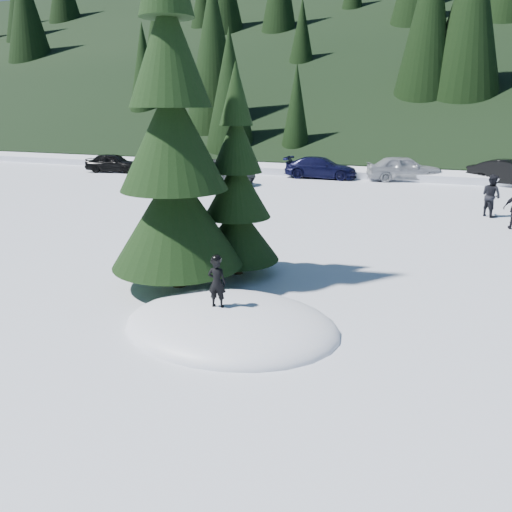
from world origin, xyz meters
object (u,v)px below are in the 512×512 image
(child_skier, at_px, (217,283))
(car_0, at_px, (113,163))
(car_1, at_px, (178,161))
(adult_0, at_px, (491,196))
(car_3, at_px, (321,168))
(spruce_short, at_px, (237,196))
(car_5, at_px, (510,173))
(car_2, at_px, (219,172))
(car_4, at_px, (404,168))
(spruce_tall, at_px, (173,151))

(child_skier, height_order, car_0, child_skier)
(car_0, height_order, car_1, car_1)
(adult_0, xyz_separation_m, car_3, (-9.04, 8.36, -0.20))
(spruce_short, bearing_deg, car_0, 134.22)
(car_1, xyz_separation_m, car_3, (9.46, 0.88, -0.11))
(spruce_short, distance_m, car_5, 21.01)
(car_0, relative_size, car_5, 0.85)
(car_1, bearing_deg, car_2, -105.59)
(car_4, bearing_deg, car_2, 98.36)
(spruce_short, xyz_separation_m, adult_0, (6.74, 10.23, -1.26))
(car_0, height_order, car_5, car_5)
(child_skier, relative_size, car_2, 0.21)
(adult_0, relative_size, car_3, 0.38)
(car_5, bearing_deg, car_0, 117.50)
(child_skier, bearing_deg, spruce_tall, -49.91)
(spruce_tall, height_order, child_skier, spruce_tall)
(spruce_tall, bearing_deg, car_5, 65.94)
(child_skier, distance_m, adult_0, 14.75)
(spruce_tall, distance_m, car_4, 21.11)
(car_4, bearing_deg, car_0, 81.13)
(car_5, bearing_deg, child_skier, -176.99)
(adult_0, relative_size, car_5, 0.39)
(child_skier, bearing_deg, car_4, -99.45)
(car_1, bearing_deg, spruce_short, -125.98)
(car_0, xyz_separation_m, car_2, (8.69, -1.97, 0.04))
(spruce_tall, height_order, car_4, spruce_tall)
(car_1, relative_size, car_5, 1.05)
(car_3, xyz_separation_m, car_5, (10.54, 0.69, 0.07))
(car_2, bearing_deg, car_5, -47.98)
(spruce_tall, bearing_deg, spruce_short, 54.46)
(car_2, relative_size, car_4, 1.10)
(spruce_short, xyz_separation_m, car_4, (2.57, 19.25, -1.36))
(adult_0, bearing_deg, car_1, 26.33)
(spruce_short, height_order, child_skier, spruce_short)
(adult_0, height_order, car_1, adult_0)
(adult_0, bearing_deg, car_3, 5.60)
(adult_0, bearing_deg, spruce_short, 104.96)
(car_4, bearing_deg, child_skier, 158.47)
(car_1, relative_size, car_3, 1.03)
(car_4, bearing_deg, spruce_tall, 152.70)
(child_skier, bearing_deg, adult_0, -118.42)
(adult_0, xyz_separation_m, car_5, (1.49, 9.05, -0.13))
(car_3, bearing_deg, car_2, 128.22)
(car_5, bearing_deg, car_1, 115.29)
(spruce_tall, height_order, car_0, spruce_tall)
(spruce_short, bearing_deg, car_3, 97.07)
(spruce_tall, height_order, car_2, spruce_tall)
(child_skier, distance_m, car_4, 22.65)
(car_5, bearing_deg, spruce_tall, 176.74)
(car_0, relative_size, car_1, 0.81)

